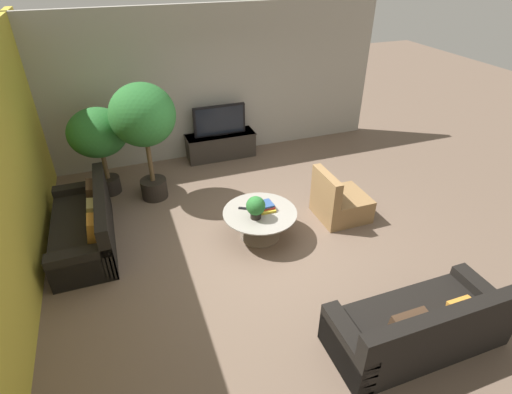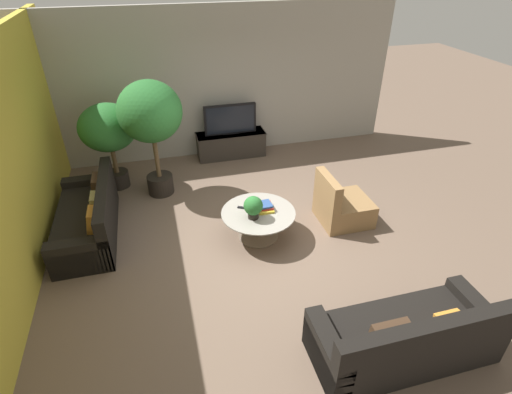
% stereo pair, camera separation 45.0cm
% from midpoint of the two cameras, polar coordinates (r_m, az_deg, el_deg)
% --- Properties ---
extents(ground_plane, '(24.00, 24.00, 0.00)m').
position_cam_midpoint_polar(ground_plane, '(6.32, 3.15, -5.71)').
color(ground_plane, brown).
extents(back_wall_stone, '(7.40, 0.12, 3.00)m').
position_cam_midpoint_polar(back_wall_stone, '(8.48, -3.54, 15.90)').
color(back_wall_stone, '#A39E93').
rests_on(back_wall_stone, ground).
extents(side_wall_left, '(0.12, 7.40, 3.00)m').
position_cam_midpoint_polar(side_wall_left, '(5.70, -30.11, 2.90)').
color(side_wall_left, gold).
rests_on(side_wall_left, ground).
extents(media_console, '(1.46, 0.50, 0.52)m').
position_cam_midpoint_polar(media_console, '(8.64, -2.09, 7.54)').
color(media_console, '#2D2823').
rests_on(media_console, ground).
extents(television, '(1.09, 0.13, 0.62)m').
position_cam_midpoint_polar(television, '(8.42, -2.16, 10.99)').
color(television, black).
rests_on(television, media_console).
extents(coffee_table, '(1.13, 1.13, 0.46)m').
position_cam_midpoint_polar(coffee_table, '(6.13, 2.44, -3.25)').
color(coffee_table, '#756656').
rests_on(coffee_table, ground).
extents(couch_by_wall, '(0.84, 2.01, 0.84)m').
position_cam_midpoint_polar(couch_by_wall, '(6.64, -20.94, -2.96)').
color(couch_by_wall, black).
rests_on(couch_by_wall, ground).
extents(couch_near_entry, '(2.01, 0.84, 0.84)m').
position_cam_midpoint_polar(couch_near_entry, '(4.93, 23.15, -18.14)').
color(couch_near_entry, black).
rests_on(couch_near_entry, ground).
extents(armchair_wicker, '(0.80, 0.76, 0.86)m').
position_cam_midpoint_polar(armchair_wicker, '(6.71, 14.00, -1.39)').
color(armchair_wicker, olive).
rests_on(armchair_wicker, ground).
extents(potted_palm_tall, '(1.01, 1.01, 1.60)m').
position_cam_midpoint_polar(potted_palm_tall, '(7.49, -18.74, 8.97)').
color(potted_palm_tall, black).
rests_on(potted_palm_tall, ground).
extents(potted_palm_corner, '(1.07, 1.07, 2.08)m').
position_cam_midpoint_polar(potted_palm_corner, '(6.92, -13.02, 11.12)').
color(potted_palm_corner, black).
rests_on(potted_palm_corner, ground).
extents(potted_plant_tabletop, '(0.29, 0.29, 0.36)m').
position_cam_midpoint_polar(potted_plant_tabletop, '(5.82, 1.81, -1.43)').
color(potted_plant_tabletop, black).
rests_on(potted_plant_tabletop, coffee_table).
extents(book_stack, '(0.25, 0.32, 0.10)m').
position_cam_midpoint_polar(book_stack, '(6.11, 3.40, -1.41)').
color(book_stack, gold).
rests_on(book_stack, coffee_table).
extents(remote_black, '(0.16, 0.11, 0.02)m').
position_cam_midpoint_polar(remote_black, '(6.13, 0.18, -1.60)').
color(remote_black, black).
rests_on(remote_black, coffee_table).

